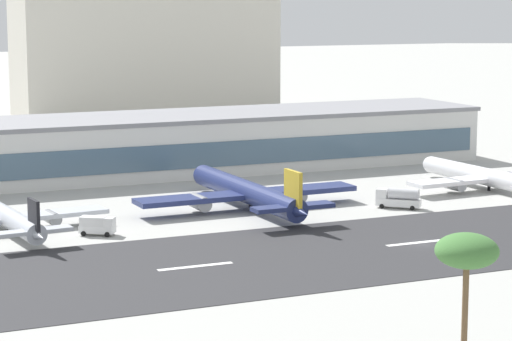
{
  "coord_description": "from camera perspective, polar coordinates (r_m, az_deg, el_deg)",
  "views": [
    {
      "loc": [
        -95.05,
        -146.28,
        39.82
      ],
      "look_at": [
        -10.85,
        42.87,
        6.81
      ],
      "focal_mm": 75.11,
      "sensor_mm": 36.0,
      "label": 1
    }
  ],
  "objects": [
    {
      "name": "airliner_red_tail_gate_2",
      "position": [
        230.92,
        12.29,
        -0.37
      ],
      "size": [
        37.28,
        42.43,
        8.85
      ],
      "rotation": [
        0.0,
        0.0,
        1.63
      ],
      "color": "white",
      "rests_on": "ground_plane"
    },
    {
      "name": "airliner_black_tail_gate_0",
      "position": [
        189.74,
        -13.07,
        -2.48
      ],
      "size": [
        36.37,
        39.58,
        8.27
      ],
      "rotation": [
        0.0,
        0.0,
        1.67
      ],
      "color": "silver",
      "rests_on": "ground_plane"
    },
    {
      "name": "service_box_truck_1",
      "position": [
        185.24,
        -8.44,
        -2.89
      ],
      "size": [
        6.32,
        5.34,
        3.25
      ],
      "rotation": [
        0.0,
        0.0,
        5.69
      ],
      "color": "white",
      "rests_on": "ground_plane"
    },
    {
      "name": "airliner_gold_tail_gate_1",
      "position": [
        204.58,
        -0.32,
        -1.23
      ],
      "size": [
        44.8,
        49.39,
        10.31
      ],
      "rotation": [
        0.0,
        0.0,
        1.59
      ],
      "color": "navy",
      "rests_on": "ground_plane"
    },
    {
      "name": "runway_strip",
      "position": [
        179.8,
        8.63,
        -3.83
      ],
      "size": [
        800.0,
        41.51,
        0.08
      ],
      "primitive_type": "cube",
      "color": "#2D2D30",
      "rests_on": "ground_plane"
    },
    {
      "name": "terminal_building",
      "position": [
        251.31,
        -4.33,
        1.47
      ],
      "size": [
        152.2,
        28.34,
        13.46
      ],
      "color": "silver",
      "rests_on": "ground_plane"
    },
    {
      "name": "ground_plane",
      "position": [
        178.93,
        8.81,
        -3.91
      ],
      "size": [
        1400.0,
        1400.0,
        0.0
      ],
      "primitive_type": "plane",
      "color": "#A8A8A3"
    },
    {
      "name": "runway_centreline_dash_4",
      "position": [
        179.8,
        8.63,
        -3.81
      ],
      "size": [
        12.0,
        1.2,
        0.01
      ],
      "primitive_type": "cube",
      "color": "white",
      "rests_on": "runway_strip"
    },
    {
      "name": "runway_centreline_dash_3",
      "position": [
        162.41,
        -3.25,
        -5.12
      ],
      "size": [
        12.0,
        1.2,
        0.01
      ],
      "primitive_type": "cube",
      "color": "white",
      "rests_on": "runway_strip"
    },
    {
      "name": "palm_tree_0",
      "position": [
        116.22,
        11.16,
        -4.32
      ],
      "size": [
        6.85,
        6.85,
        15.38
      ],
      "color": "brown",
      "rests_on": "ground_plane"
    },
    {
      "name": "service_fuel_truck_0",
      "position": [
        208.67,
        7.59,
        -1.46
      ],
      "size": [
        7.98,
        7.7,
        3.95
      ],
      "rotation": [
        0.0,
        0.0,
        2.39
      ],
      "color": "white",
      "rests_on": "ground_plane"
    },
    {
      "name": "distant_hotel_block",
      "position": [
        381.78,
        -5.89,
        6.69
      ],
      "size": [
        90.66,
        30.84,
        48.67
      ],
      "primitive_type": "cube",
      "color": "beige",
      "rests_on": "ground_plane"
    }
  ]
}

